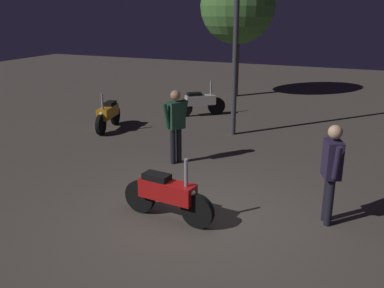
# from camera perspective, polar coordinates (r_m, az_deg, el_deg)

# --- Properties ---
(ground_plane) EXTENTS (40.00, 40.00, 0.00)m
(ground_plane) POSITION_cam_1_polar(r_m,az_deg,el_deg) (7.16, 1.34, -9.75)
(ground_plane) COLOR #4C443D
(motorcycle_red_foreground) EXTENTS (1.66, 0.40, 1.11)m
(motorcycle_red_foreground) POSITION_cam_1_polar(r_m,az_deg,el_deg) (6.92, -3.34, -6.76)
(motorcycle_red_foreground) COLOR black
(motorcycle_red_foreground) RESTS_ON ground_plane
(motorcycle_orange_parked_left) EXTENTS (0.50, 1.64, 1.11)m
(motorcycle_orange_parked_left) POSITION_cam_1_polar(r_m,az_deg,el_deg) (12.28, -11.16, 3.92)
(motorcycle_orange_parked_left) COLOR black
(motorcycle_orange_parked_left) RESTS_ON ground_plane
(motorcycle_white_parked_right) EXTENTS (1.35, 1.13, 1.11)m
(motorcycle_white_parked_right) POSITION_cam_1_polar(r_m,az_deg,el_deg) (13.62, 1.11, 5.61)
(motorcycle_white_parked_right) COLOR black
(motorcycle_white_parked_right) RESTS_ON ground_plane
(person_rider_beside) EXTENTS (0.35, 0.65, 1.63)m
(person_rider_beside) POSITION_cam_1_polar(r_m,az_deg,el_deg) (6.94, 18.19, -2.86)
(person_rider_beside) COLOR black
(person_rider_beside) RESTS_ON ground_plane
(person_bystander_far) EXTENTS (0.40, 0.62, 1.64)m
(person_bystander_far) POSITION_cam_1_polar(r_m,az_deg,el_deg) (9.26, -2.20, 3.16)
(person_bystander_far) COLOR black
(person_bystander_far) RESTS_ON ground_plane
(streetlamp_far) EXTENTS (0.36, 0.36, 5.43)m
(streetlamp_far) POSITION_cam_1_polar(r_m,az_deg,el_deg) (11.26, 6.02, 18.21)
(streetlamp_far) COLOR #38383D
(streetlamp_far) RESTS_ON ground_plane
(tree_left_bg) EXTENTS (2.77, 2.77, 4.77)m
(tree_left_bg) POSITION_cam_1_polar(r_m,az_deg,el_deg) (16.61, 6.11, 17.87)
(tree_left_bg) COLOR #4C331E
(tree_left_bg) RESTS_ON ground_plane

